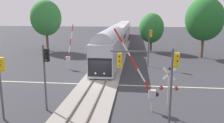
% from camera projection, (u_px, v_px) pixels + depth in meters
% --- Properties ---
extents(ground_plane, '(220.00, 220.00, 0.00)m').
position_uv_depth(ground_plane, '(99.00, 84.00, 25.60)').
color(ground_plane, '#333338').
extents(road_centre_stripe, '(44.00, 0.20, 0.01)m').
position_uv_depth(road_centre_stripe, '(99.00, 84.00, 25.60)').
color(road_centre_stripe, beige).
rests_on(road_centre_stripe, ground).
extents(railway_track, '(4.40, 80.00, 0.32)m').
position_uv_depth(railway_track, '(99.00, 84.00, 25.58)').
color(railway_track, gray).
rests_on(railway_track, ground).
extents(commuter_train, '(3.04, 61.32, 5.16)m').
position_uv_depth(commuter_train, '(119.00, 35.00, 53.76)').
color(commuter_train, '#B2B7C1').
rests_on(commuter_train, railway_track).
extents(crossing_gate_near, '(3.62, 0.40, 6.65)m').
position_uv_depth(crossing_gate_near, '(147.00, 86.00, 18.20)').
color(crossing_gate_near, '#B7B7BC').
rests_on(crossing_gate_near, ground).
extents(crossing_signal_mast, '(1.36, 0.44, 3.93)m').
position_uv_depth(crossing_signal_mast, '(169.00, 87.00, 17.19)').
color(crossing_signal_mast, '#B2B2B7').
rests_on(crossing_signal_mast, ground).
extents(crossing_gate_far, '(1.50, 0.40, 6.29)m').
position_uv_depth(crossing_gate_far, '(68.00, 55.00, 32.18)').
color(crossing_gate_far, '#B7B7BC').
rests_on(crossing_gate_far, ground).
extents(traffic_signal_median, '(0.53, 0.38, 5.37)m').
position_uv_depth(traffic_signal_median, '(46.00, 67.00, 18.05)').
color(traffic_signal_median, '#4C4C51').
rests_on(traffic_signal_median, ground).
extents(traffic_signal_far_side, '(0.53, 0.38, 5.69)m').
position_uv_depth(traffic_signal_far_side, '(150.00, 41.00, 33.38)').
color(traffic_signal_far_side, '#4C4C51').
rests_on(traffic_signal_far_side, ground).
extents(traffic_signal_near_right, '(4.67, 0.38, 5.46)m').
position_uv_depth(traffic_signal_near_right, '(154.00, 68.00, 15.76)').
color(traffic_signal_near_right, '#4C4C51').
rests_on(traffic_signal_near_right, ground).
extents(traffic_signal_near_left, '(0.53, 0.38, 5.02)m').
position_uv_depth(traffic_signal_near_left, '(1.00, 76.00, 16.43)').
color(traffic_signal_near_left, '#4C4C51').
rests_on(traffic_signal_near_left, ground).
extents(elm_centre_background, '(5.02, 5.02, 7.79)m').
position_uv_depth(elm_centre_background, '(151.00, 28.00, 46.66)').
color(elm_centre_background, brown).
rests_on(elm_centre_background, ground).
extents(pine_left_background, '(6.25, 6.25, 10.42)m').
position_uv_depth(pine_left_background, '(46.00, 18.00, 47.22)').
color(pine_left_background, brown).
rests_on(pine_left_background, ground).
extents(maple_right_background, '(6.47, 6.47, 10.47)m').
position_uv_depth(maple_right_background, '(205.00, 19.00, 39.46)').
color(maple_right_background, brown).
rests_on(maple_right_background, ground).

